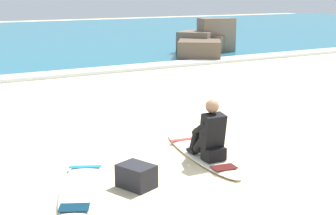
% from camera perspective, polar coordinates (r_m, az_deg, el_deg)
% --- Properties ---
extents(ground_plane, '(80.00, 80.00, 0.00)m').
position_cam_1_polar(ground_plane, '(7.83, 6.03, -6.05)').
color(ground_plane, beige).
extents(breaking_foam, '(80.00, 0.90, 0.11)m').
position_cam_1_polar(breaking_foam, '(15.74, -13.67, 3.78)').
color(breaking_foam, white).
rests_on(breaking_foam, ground).
extents(surfboard_main, '(0.88, 2.55, 0.08)m').
position_cam_1_polar(surfboard_main, '(7.95, 3.90, -5.43)').
color(surfboard_main, '#EFE5C6').
rests_on(surfboard_main, ground).
extents(surfer_seated, '(0.39, 0.72, 0.95)m').
position_cam_1_polar(surfer_seated, '(7.55, 4.97, -3.30)').
color(surfer_seated, black).
rests_on(surfer_seated, surfboard_main).
extents(surfboard_spare_near, '(1.50, 2.33, 0.08)m').
position_cam_1_polar(surfboard_spare_near, '(6.76, -10.28, -9.13)').
color(surfboard_spare_near, white).
rests_on(surfboard_spare_near, ground).
extents(rock_outcrop_distant, '(3.62, 3.73, 1.52)m').
position_cam_1_polar(rock_outcrop_distant, '(20.54, 4.43, 7.53)').
color(rock_outcrop_distant, brown).
rests_on(rock_outcrop_distant, ground).
extents(beach_bag, '(0.50, 0.58, 0.32)m').
position_cam_1_polar(beach_bag, '(6.67, -3.75, -8.08)').
color(beach_bag, '#232328').
rests_on(beach_bag, ground).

